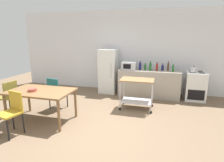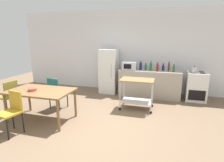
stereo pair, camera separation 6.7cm
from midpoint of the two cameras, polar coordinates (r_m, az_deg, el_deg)
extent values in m
plane|color=brown|center=(4.22, -4.90, -14.45)|extent=(12.00, 12.00, 0.00)
cube|color=white|center=(6.83, 4.23, 9.18)|extent=(8.40, 0.12, 2.90)
cube|color=#A89E8E|center=(6.28, 11.07, -0.69)|extent=(2.00, 0.64, 0.90)
cube|color=brown|center=(4.64, -21.73, -2.99)|extent=(1.50, 0.90, 0.04)
cylinder|color=brown|center=(4.93, -30.56, -7.60)|extent=(0.06, 0.06, 0.71)
cylinder|color=brown|center=(4.09, -16.67, -10.41)|extent=(0.06, 0.06, 0.71)
cylinder|color=brown|center=(5.46, -24.77, -4.98)|extent=(0.06, 0.06, 0.71)
cylinder|color=brown|center=(4.72, -11.68, -6.82)|extent=(0.06, 0.06, 0.71)
cube|color=#1E666B|center=(5.36, -16.81, -3.31)|extent=(0.47, 0.47, 0.04)
cube|color=#1E666B|center=(5.18, -18.34, -1.48)|extent=(0.38, 0.10, 0.40)
cylinder|color=black|center=(5.45, -14.10, -5.58)|extent=(0.03, 0.03, 0.45)
cylinder|color=black|center=(5.67, -16.72, -5.00)|extent=(0.03, 0.03, 0.45)
cylinder|color=black|center=(5.21, -16.54, -6.63)|extent=(0.03, 0.03, 0.45)
cylinder|color=black|center=(5.44, -19.17, -5.97)|extent=(0.03, 0.03, 0.45)
cube|color=olive|center=(5.47, -30.22, -4.30)|extent=(0.46, 0.46, 0.04)
cube|color=olive|center=(5.27, -29.35, -2.33)|extent=(0.09, 0.38, 0.40)
cylinder|color=black|center=(5.77, -29.57, -5.92)|extent=(0.03, 0.03, 0.45)
cylinder|color=black|center=(5.51, -27.44, -6.55)|extent=(0.03, 0.03, 0.45)
cylinder|color=black|center=(5.32, -30.29, -7.58)|extent=(0.03, 0.03, 0.45)
cube|color=gold|center=(4.31, -29.79, -8.79)|extent=(0.48, 0.48, 0.04)
cube|color=gold|center=(4.33, -28.15, -5.40)|extent=(0.38, 0.11, 0.40)
cylinder|color=black|center=(4.19, -30.06, -13.12)|extent=(0.03, 0.03, 0.45)
cylinder|color=black|center=(4.62, -28.81, -10.51)|extent=(0.03, 0.03, 0.45)
cylinder|color=black|center=(4.36, -26.26, -11.65)|extent=(0.03, 0.03, 0.45)
cube|color=white|center=(6.37, 24.18, -1.46)|extent=(0.60, 0.60, 0.90)
cube|color=black|center=(6.14, 24.40, -4.01)|extent=(0.48, 0.01, 0.32)
cylinder|color=#47474C|center=(6.14, 23.56, 2.47)|extent=(0.16, 0.16, 0.02)
cylinder|color=#47474C|center=(6.19, 25.94, 2.31)|extent=(0.16, 0.16, 0.02)
cylinder|color=#47474C|center=(6.38, 23.28, 2.88)|extent=(0.16, 0.16, 0.02)
cylinder|color=#47474C|center=(6.42, 25.57, 2.71)|extent=(0.16, 0.16, 0.02)
cube|color=white|center=(6.57, -1.45, 3.09)|extent=(0.60, 0.60, 1.55)
cylinder|color=silver|center=(6.21, -0.70, 3.19)|extent=(0.02, 0.02, 0.50)
cube|color=olive|center=(5.04, 7.48, 0.39)|extent=(0.90, 0.56, 0.03)
cube|color=silver|center=(5.22, 7.27, -6.19)|extent=(0.83, 0.52, 0.02)
cylinder|color=silver|center=(4.98, 2.14, -4.26)|extent=(0.02, 0.02, 0.76)
sphere|color=black|center=(5.12, 2.10, -8.68)|extent=(0.07, 0.07, 0.07)
cylinder|color=silver|center=(4.87, 11.84, -4.98)|extent=(0.02, 0.02, 0.76)
sphere|color=black|center=(5.02, 11.61, -9.48)|extent=(0.07, 0.07, 0.07)
cylinder|color=silver|center=(5.45, 3.34, -2.69)|extent=(0.02, 0.02, 0.76)
sphere|color=black|center=(5.58, 3.28, -6.78)|extent=(0.07, 0.07, 0.07)
cylinder|color=silver|center=(5.35, 12.20, -3.31)|extent=(0.02, 0.02, 0.76)
sphere|color=black|center=(5.48, 11.98, -7.46)|extent=(0.07, 0.07, 0.07)
cube|color=silver|center=(6.18, 5.05, 4.77)|extent=(0.46, 0.34, 0.26)
cube|color=black|center=(6.02, 4.37, 4.54)|extent=(0.25, 0.01, 0.16)
cylinder|color=navy|center=(6.18, 8.42, 4.54)|extent=(0.08, 0.08, 0.23)
cylinder|color=navy|center=(6.16, 8.47, 5.80)|extent=(0.04, 0.04, 0.05)
cylinder|color=black|center=(6.16, 8.48, 6.07)|extent=(0.04, 0.04, 0.01)
cylinder|color=#1E6628|center=(6.20, 9.97, 4.25)|extent=(0.07, 0.07, 0.18)
cylinder|color=#1E6628|center=(6.18, 10.01, 5.26)|extent=(0.03, 0.03, 0.04)
cylinder|color=black|center=(6.18, 10.02, 5.52)|extent=(0.03, 0.03, 0.01)
cylinder|color=#1E6628|center=(6.11, 11.50, 4.34)|extent=(0.08, 0.08, 0.24)
cylinder|color=#1E6628|center=(6.09, 11.57, 5.65)|extent=(0.04, 0.04, 0.05)
cylinder|color=black|center=(6.09, 11.58, 5.92)|extent=(0.04, 0.04, 0.01)
cylinder|color=maroon|center=(6.11, 13.49, 4.19)|extent=(0.07, 0.07, 0.23)
cylinder|color=maroon|center=(6.09, 13.56, 5.44)|extent=(0.03, 0.03, 0.04)
cylinder|color=black|center=(6.09, 13.58, 5.67)|extent=(0.03, 0.03, 0.01)
cylinder|color=navy|center=(6.21, 15.14, 3.93)|extent=(0.08, 0.08, 0.16)
cylinder|color=navy|center=(6.19, 15.21, 4.93)|extent=(0.04, 0.04, 0.06)
cylinder|color=black|center=(6.19, 15.23, 5.24)|extent=(0.04, 0.04, 0.01)
cylinder|color=#4C2D19|center=(6.17, 16.75, 4.19)|extent=(0.06, 0.06, 0.26)
cylinder|color=#4C2D19|center=(6.14, 16.85, 5.60)|extent=(0.03, 0.03, 0.05)
cylinder|color=black|center=(6.14, 16.87, 5.88)|extent=(0.03, 0.03, 0.01)
cylinder|color=#1E6628|center=(6.08, 18.17, 3.65)|extent=(0.07, 0.07, 0.19)
cylinder|color=#1E6628|center=(6.06, 18.25, 4.74)|extent=(0.03, 0.03, 0.04)
cylinder|color=black|center=(6.05, 18.27, 5.00)|extent=(0.03, 0.03, 0.01)
cylinder|color=#B24C3F|center=(4.64, -23.93, -2.53)|extent=(0.20, 0.20, 0.06)
cylinder|color=silver|center=(6.15, 23.71, 3.32)|extent=(0.17, 0.17, 0.16)
sphere|color=black|center=(6.13, 23.80, 4.20)|extent=(0.03, 0.03, 0.03)
cylinder|color=silver|center=(6.16, 24.79, 3.47)|extent=(0.08, 0.02, 0.07)
camera|label=1|loc=(0.03, -90.38, -0.09)|focal=29.38mm
camera|label=2|loc=(0.03, 89.62, 0.09)|focal=29.38mm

